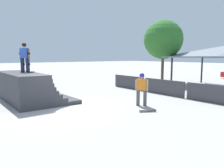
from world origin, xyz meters
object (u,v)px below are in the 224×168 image
at_px(skater_on_deck, 25,55).
at_px(skateboard_on_deck, 31,71).
at_px(bystander_walking, 142,87).
at_px(tree_beside_pavilion, 163,40).
at_px(skateboard_on_ground, 148,111).

bearing_deg(skater_on_deck, skateboard_on_deck, -7.27).
height_order(skater_on_deck, bystander_walking, skater_on_deck).
bearing_deg(bystander_walking, tree_beside_pavilion, -91.74).
height_order(skateboard_on_deck, skateboard_on_ground, skateboard_on_deck).
bearing_deg(tree_beside_pavilion, skater_on_deck, -86.08).
xyz_separation_m(skateboard_on_deck, skateboard_on_ground, (6.07, 3.54, -1.70)).
xyz_separation_m(skateboard_on_ground, tree_beside_pavilion, (-7.41, 9.98, 4.23)).
height_order(skateboard_on_ground, tree_beside_pavilion, tree_beside_pavilion).
bearing_deg(skateboard_on_deck, skater_on_deck, -148.17).
relative_size(skateboard_on_ground, tree_beside_pavilion, 0.13).
bearing_deg(skateboard_on_deck, bystander_walking, 43.45).
xyz_separation_m(skater_on_deck, skateboard_on_ground, (6.47, 3.76, -2.65)).
distance_m(bystander_walking, skateboard_on_ground, 1.64).
bearing_deg(bystander_walking, skateboard_on_deck, 4.80).
bearing_deg(skater_on_deck, skateboard_on_ground, -6.00).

